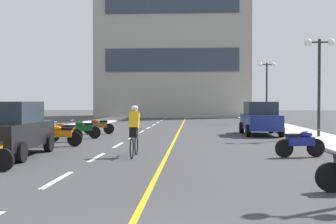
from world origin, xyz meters
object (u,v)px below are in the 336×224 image
object	(u,v)px
motorcycle_6	(83,129)
motorcycle_7	(99,126)
motorcycle_4	(61,135)
parked_car_mid	(260,118)
street_lamp_mid	(319,64)
street_lamp_far	(267,78)
cyclist_rider	(134,130)
motorcycle_3	(300,143)
motorcycle_5	(65,131)
parked_car_near	(10,129)

from	to	relation	value
motorcycle_6	motorcycle_7	xyz separation A→B (m)	(0.13, 2.82, 0.00)
motorcycle_4	motorcycle_7	distance (m)	6.60
parked_car_mid	motorcycle_6	size ratio (longest dim) A/B	2.48
street_lamp_mid	parked_car_mid	world-z (taller)	street_lamp_mid
parked_car_mid	motorcycle_4	bearing A→B (deg)	-143.41
street_lamp_far	motorcycle_6	world-z (taller)	street_lamp_far
parked_car_mid	cyclist_rider	distance (m)	11.21
street_lamp_mid	cyclist_rider	world-z (taller)	street_lamp_mid
street_lamp_far	motorcycle_3	distance (m)	22.46
motorcycle_5	cyclist_rider	world-z (taller)	cyclist_rider
street_lamp_mid	street_lamp_far	world-z (taller)	street_lamp_far
street_lamp_mid	cyclist_rider	xyz separation A→B (m)	(-8.09, -7.36, -2.77)
cyclist_rider	street_lamp_mid	bearing A→B (deg)	42.30
parked_car_mid	motorcycle_5	size ratio (longest dim) A/B	2.48
parked_car_mid	motorcycle_7	bearing A→B (deg)	-179.36
motorcycle_4	cyclist_rider	world-z (taller)	cyclist_rider
street_lamp_far	motorcycle_7	size ratio (longest dim) A/B	2.98
street_lamp_far	motorcycle_5	size ratio (longest dim) A/B	2.94
motorcycle_6	motorcycle_4	bearing A→B (deg)	-89.13
motorcycle_3	motorcycle_5	xyz separation A→B (m)	(-9.32, 4.86, 0.00)
parked_car_near	motorcycle_7	size ratio (longest dim) A/B	2.55
parked_car_mid	motorcycle_6	world-z (taller)	parked_car_mid
street_lamp_far	parked_car_mid	world-z (taller)	street_lamp_far
parked_car_near	motorcycle_4	world-z (taller)	parked_car_near
street_lamp_far	street_lamp_mid	bearing A→B (deg)	-89.86
cyclist_rider	motorcycle_4	bearing A→B (deg)	138.69
street_lamp_mid	motorcycle_4	distance (m)	12.71
motorcycle_5	cyclist_rider	distance (m)	6.36
parked_car_near	motorcycle_6	xyz separation A→B (m)	(0.59, 7.05, -0.44)
motorcycle_4	motorcycle_5	xyz separation A→B (m)	(-0.45, 2.02, 0.00)
street_lamp_mid	motorcycle_6	size ratio (longest dim) A/B	2.81
motorcycle_5	motorcycle_6	world-z (taller)	same
street_lamp_far	parked_car_mid	bearing A→B (deg)	-101.04
parked_car_near	cyclist_rider	world-z (taller)	parked_car_near
motorcycle_6	motorcycle_7	size ratio (longest dim) A/B	1.02
motorcycle_4	motorcycle_7	bearing A→B (deg)	89.36
motorcycle_3	street_lamp_mid	bearing A→B (deg)	69.83
street_lamp_mid	motorcycle_7	distance (m)	12.08
motorcycle_3	motorcycle_5	bearing A→B (deg)	152.45
street_lamp_far	motorcycle_6	distance (m)	19.54
motorcycle_3	motorcycle_6	world-z (taller)	same
motorcycle_6	motorcycle_7	distance (m)	2.82
parked_car_near	motorcycle_7	bearing A→B (deg)	85.79
street_lamp_mid	parked_car_near	xyz separation A→B (m)	(-12.16, -7.62, -2.74)
motorcycle_4	cyclist_rider	size ratio (longest dim) A/B	0.96
motorcycle_4	street_lamp_mid	bearing A→B (deg)	20.73
motorcycle_7	street_lamp_mid	bearing A→B (deg)	-11.12
motorcycle_4	motorcycle_6	bearing A→B (deg)	90.87
parked_car_mid	motorcycle_6	distance (m)	9.56
parked_car_near	parked_car_mid	distance (m)	13.90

